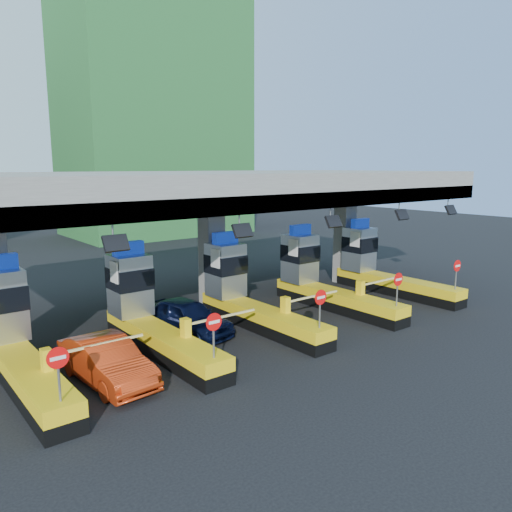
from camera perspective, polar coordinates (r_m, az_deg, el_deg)
ground at (r=23.61m, az=-0.90°, el=-7.75°), size 120.00×120.00×0.00m
toll_canopy at (r=24.82m, az=-5.03°, el=7.53°), size 28.00×12.09×7.00m
toll_lane_far_left at (r=19.35m, az=-25.88°, el=-8.55°), size 4.43×8.00×4.16m
toll_lane_left at (r=20.90m, az=-12.36°, el=-6.38°), size 4.43×8.00×4.16m
toll_lane_center at (r=23.43m, az=-1.32°, el=-4.33°), size 4.43×8.00×4.16m
toll_lane_right at (r=26.67m, az=7.27°, el=-2.61°), size 4.43×8.00×4.16m
toll_lane_far_right at (r=30.39m, az=13.86°, el=-1.24°), size 4.43×8.00×4.16m
bg_building_scaffold at (r=56.43m, az=-11.70°, el=16.87°), size 18.00×12.00×28.00m
van at (r=22.17m, az=-7.88°, el=-6.91°), size 2.66×4.89×1.58m
red_car at (r=18.03m, az=-16.70°, el=-11.43°), size 1.94×4.74×1.53m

